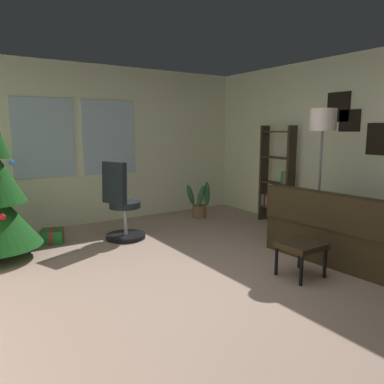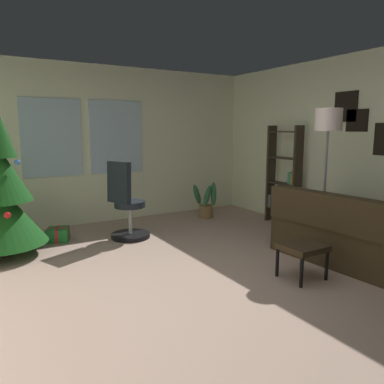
{
  "view_description": "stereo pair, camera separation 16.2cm",
  "coord_description": "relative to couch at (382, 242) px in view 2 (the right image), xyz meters",
  "views": [
    {
      "loc": [
        -2.15,
        -2.85,
        1.55
      ],
      "look_at": [
        -0.08,
        0.3,
        0.92
      ],
      "focal_mm": 34.79,
      "sensor_mm": 36.0,
      "label": 1
    },
    {
      "loc": [
        -2.01,
        -2.94,
        1.55
      ],
      "look_at": [
        -0.08,
        0.3,
        0.92
      ],
      "focal_mm": 34.79,
      "sensor_mm": 36.0,
      "label": 2
    }
  ],
  "objects": [
    {
      "name": "ground_plane",
      "position": [
        -1.93,
        0.55,
        -0.35
      ],
      "size": [
        5.17,
        6.29,
        0.1
      ],
      "primitive_type": "cube",
      "color": "tan"
    },
    {
      "name": "wall_back_with_windows",
      "position": [
        -1.95,
        3.75,
        1.0
      ],
      "size": [
        5.17,
        0.12,
        2.58
      ],
      "color": "#E4E7C3",
      "rests_on": "ground_plane"
    },
    {
      "name": "wall_right_with_frames",
      "position": [
        0.71,
        0.56,
        1.0
      ],
      "size": [
        0.12,
        6.29,
        2.58
      ],
      "color": "#E4E7C3",
      "rests_on": "ground_plane"
    },
    {
      "name": "couch",
      "position": [
        0.0,
        0.0,
        0.0
      ],
      "size": [
        1.74,
        2.15,
        0.84
      ],
      "color": "#332717",
      "rests_on": "ground_plane"
    },
    {
      "name": "footstool",
      "position": [
        -1.04,
        0.23,
        0.02
      ],
      "size": [
        0.43,
        0.4,
        0.37
      ],
      "color": "#332717",
      "rests_on": "ground_plane"
    },
    {
      "name": "gift_box_green",
      "position": [
        -2.97,
        2.92,
        -0.2
      ],
      "size": [
        0.37,
        0.36,
        0.19
      ],
      "color": "#1E722D",
      "rests_on": "ground_plane"
    },
    {
      "name": "office_chair",
      "position": [
        -2.09,
        2.53,
        0.15
      ],
      "size": [
        0.58,
        0.56,
        1.12
      ],
      "color": "black",
      "rests_on": "ground_plane"
    },
    {
      "name": "bookshelf",
      "position": [
        0.44,
        2.03,
        0.41
      ],
      "size": [
        0.18,
        0.64,
        1.61
      ],
      "color": "#32291D",
      "rests_on": "ground_plane"
    },
    {
      "name": "floor_lamp",
      "position": [
        -0.02,
        0.83,
        1.23
      ],
      "size": [
        0.33,
        0.33,
        1.81
      ],
      "color": "slate",
      "rests_on": "ground_plane"
    },
    {
      "name": "potted_plant",
      "position": [
        -0.42,
        3.04,
        -0.04
      ],
      "size": [
        0.47,
        0.33,
        0.64
      ],
      "color": "olive",
      "rests_on": "ground_plane"
    }
  ]
}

